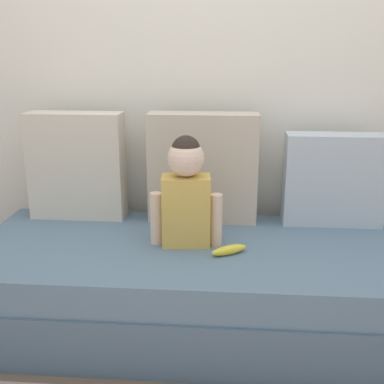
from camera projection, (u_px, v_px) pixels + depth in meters
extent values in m
plane|color=brown|center=(198.00, 321.00, 2.26)|extent=(12.00, 12.00, 0.00)
cube|color=silver|center=(206.00, 77.00, 2.49)|extent=(5.31, 0.10, 2.22)
cube|color=#495F70|center=(198.00, 298.00, 2.23)|extent=(2.11, 0.89, 0.25)
cube|color=slate|center=(198.00, 260.00, 2.17)|extent=(2.05, 0.86, 0.15)
cube|color=beige|center=(77.00, 166.00, 2.45)|extent=(0.49, 0.16, 0.55)
cube|color=#C1B29E|center=(203.00, 168.00, 2.40)|extent=(0.55, 0.16, 0.55)
cube|color=#B2BCC6|center=(333.00, 180.00, 2.36)|extent=(0.49, 0.16, 0.46)
cube|color=gold|center=(186.00, 211.00, 2.12)|extent=(0.22, 0.15, 0.32)
sphere|color=beige|center=(186.00, 158.00, 2.05)|extent=(0.16, 0.16, 0.16)
sphere|color=#2D231E|center=(186.00, 150.00, 2.04)|extent=(0.13, 0.13, 0.13)
cylinder|color=beige|center=(156.00, 218.00, 2.14)|extent=(0.06, 0.06, 0.24)
cylinder|color=beige|center=(216.00, 220.00, 2.12)|extent=(0.06, 0.06, 0.24)
ellipsoid|color=yellow|center=(229.00, 250.00, 2.04)|extent=(0.17, 0.13, 0.04)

